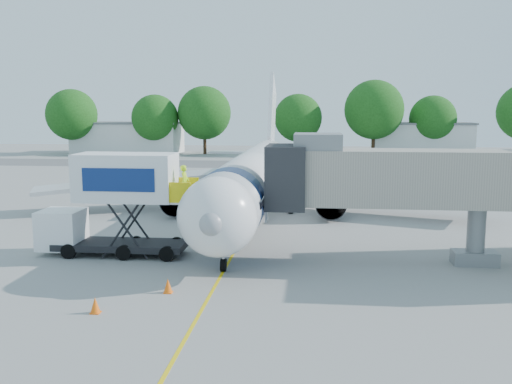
# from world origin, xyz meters

# --- Properties ---
(ground) EXTENTS (160.00, 160.00, 0.00)m
(ground) POSITION_xyz_m (0.00, 0.00, 0.00)
(ground) COLOR gray
(ground) RESTS_ON ground
(guidance_line) EXTENTS (0.15, 70.00, 0.01)m
(guidance_line) POSITION_xyz_m (0.00, 0.00, 0.01)
(guidance_line) COLOR yellow
(guidance_line) RESTS_ON ground
(taxiway_strip) EXTENTS (120.00, 10.00, 0.01)m
(taxiway_strip) POSITION_xyz_m (0.00, 42.00, 0.00)
(taxiway_strip) COLOR #59595B
(taxiway_strip) RESTS_ON ground
(aircraft) EXTENTS (34.17, 37.73, 11.35)m
(aircraft) POSITION_xyz_m (0.00, 4.12, 2.95)
(aircraft) COLOR white
(aircraft) RESTS_ON ground
(jet_bridge) EXTENTS (13.90, 3.20, 6.60)m
(jet_bridge) POSITION_xyz_m (7.99, -7.00, 4.34)
(jet_bridge) COLOR #A29A8B
(jet_bridge) RESTS_ON ground
(catering_hiloader) EXTENTS (8.50, 2.44, 5.50)m
(catering_hiloader) POSITION_xyz_m (-6.26, -7.00, 2.76)
(catering_hiloader) COLOR black
(catering_hiloader) RESTS_ON ground
(ground_tug) EXTENTS (4.04, 2.47, 1.52)m
(ground_tug) POSITION_xyz_m (3.45, -19.55, 0.80)
(ground_tug) COLOR white
(ground_tug) RESTS_ON ground
(safety_cone_a) EXTENTS (0.40, 0.40, 0.63)m
(safety_cone_a) POSITION_xyz_m (-1.86, -12.96, 0.30)
(safety_cone_a) COLOR #FF610D
(safety_cone_a) RESTS_ON ground
(safety_cone_b) EXTENTS (0.40, 0.40, 0.64)m
(safety_cone_b) POSITION_xyz_m (-4.04, -15.64, 0.31)
(safety_cone_b) COLOR #FF610D
(safety_cone_b) RESTS_ON ground
(outbuilding_left) EXTENTS (18.40, 8.40, 5.30)m
(outbuilding_left) POSITION_xyz_m (-28.00, 60.00, 2.66)
(outbuilding_left) COLOR silver
(outbuilding_left) RESTS_ON ground
(outbuilding_right) EXTENTS (16.40, 7.40, 5.30)m
(outbuilding_right) POSITION_xyz_m (22.00, 62.00, 2.66)
(outbuilding_right) COLOR silver
(outbuilding_right) RESTS_ON ground
(tree_a) EXTENTS (8.50, 8.50, 10.84)m
(tree_a) POSITION_xyz_m (-36.41, 56.45, 6.58)
(tree_a) COLOR #382314
(tree_a) RESTS_ON ground
(tree_b) EXTENTS (7.79, 7.79, 9.93)m
(tree_b) POSITION_xyz_m (-22.34, 57.29, 6.03)
(tree_b) COLOR #382314
(tree_b) RESTS_ON ground
(tree_c) EXTENTS (8.88, 8.88, 11.33)m
(tree_c) POSITION_xyz_m (-14.18, 58.39, 6.88)
(tree_c) COLOR #382314
(tree_c) RESTS_ON ground
(tree_d) EXTENTS (7.86, 7.86, 10.02)m
(tree_d) POSITION_xyz_m (1.42, 58.49, 6.08)
(tree_d) COLOR #382314
(tree_d) RESTS_ON ground
(tree_e) EXTENTS (9.59, 9.59, 12.23)m
(tree_e) POSITION_xyz_m (13.70, 58.53, 7.43)
(tree_e) COLOR #382314
(tree_e) RESTS_ON ground
(tree_f) EXTENTS (7.65, 7.65, 9.76)m
(tree_f) POSITION_xyz_m (23.42, 60.58, 5.92)
(tree_f) COLOR #382314
(tree_f) RESTS_ON ground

